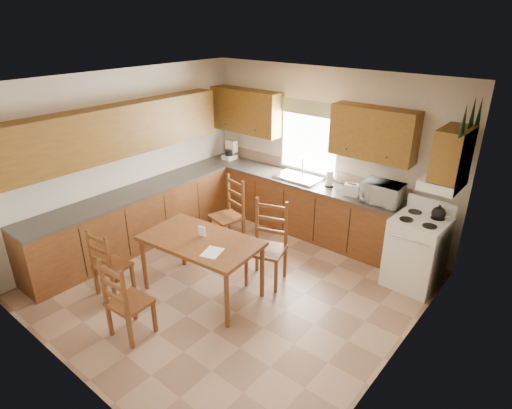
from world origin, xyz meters
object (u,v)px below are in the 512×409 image
Objects in this scene: stove at (416,253)px; microwave at (383,193)px; chair_near_right at (129,297)px; chair_far_right at (266,245)px; chair_far_left at (226,213)px; dining_table at (202,266)px; chair_near_left at (112,261)px.

stove is 1.90× the size of microwave.
chair_near_right is 1.90m from chair_far_right.
chair_near_right is 0.93× the size of chair_far_left.
chair_near_right is 0.88× the size of chair_far_right.
chair_near_left is at bearing -146.21° from dining_table.
microwave is at bearing -133.80° from chair_near_left.
dining_table is at bearing -141.54° from chair_far_right.
chair_far_right is (-0.90, -1.56, -0.50)m from microwave.
chair_near_right is at bearing 151.53° from chair_near_left.
chair_far_left is at bearing -103.91° from chair_near_left.
stove is 4.04m from chair_near_left.
stove is at bearing 38.46° from dining_table.
chair_far_left is at bearing 114.26° from dining_table.
chair_near_left is at bearing -128.99° from microwave.
stove is 2.86m from chair_far_left.
chair_far_right reaches higher than stove.
chair_near_left is (-2.29, -3.04, -0.60)m from microwave.
stove is 0.64× the size of dining_table.
chair_far_left reaches higher than dining_table.
chair_far_left is (-2.74, -0.80, 0.06)m from stove.
stove is at bearing -144.32° from chair_near_left.
microwave is at bearing 41.58° from chair_far_left.
microwave is 0.34× the size of dining_table.
dining_table is at bearing -47.33° from chair_far_left.
microwave reaches higher than chair_far_right.
stove is at bearing 29.44° from chair_far_left.
stove is at bearing -25.94° from microwave.
chair_near_right is (0.87, -0.34, 0.03)m from chair_near_left.
chair_near_left is 1.94m from chair_far_left.
chair_near_left is (-0.91, -0.74, 0.07)m from dining_table.
microwave is at bearing 53.66° from dining_table.
microwave is 0.44× the size of chair_far_right.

